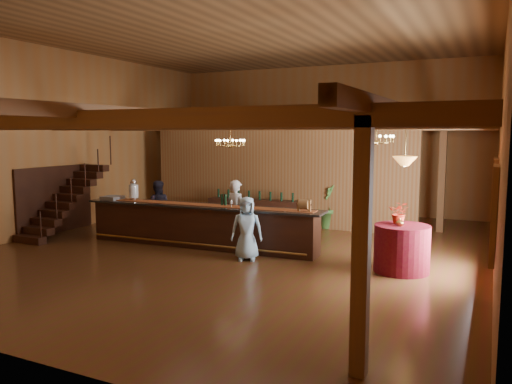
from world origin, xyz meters
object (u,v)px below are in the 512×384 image
at_px(backbar_shelf, 254,213).
at_px(staff_second, 158,207).
at_px(chandelier_right, 377,139).
at_px(bartender, 236,212).
at_px(chandelier_left, 230,142).
at_px(floor_plant, 330,206).
at_px(pendant_lamp, 405,161).
at_px(round_table, 402,249).
at_px(raffle_drum, 304,205).
at_px(tasting_bar, 201,225).
at_px(beverage_dispenser, 134,190).
at_px(guest, 247,228).

xyz_separation_m(backbar_shelf, staff_second, (-2.02, -2.42, 0.37)).
bearing_deg(chandelier_right, bartender, -177.59).
bearing_deg(chandelier_left, bartender, -38.61).
bearing_deg(backbar_shelf, bartender, -79.73).
bearing_deg(backbar_shelf, floor_plant, 10.27).
relative_size(chandelier_left, pendant_lamp, 0.89).
bearing_deg(pendant_lamp, round_table, 0.00).
relative_size(raffle_drum, staff_second, 0.21).
height_order(bartender, staff_second, bartender).
xyz_separation_m(chandelier_left, chandelier_right, (3.97, -0.08, 0.13)).
bearing_deg(staff_second, chandelier_left, 149.85).
bearing_deg(pendant_lamp, chandelier_left, 167.26).
relative_size(round_table, staff_second, 0.74).
distance_m(backbar_shelf, chandelier_left, 3.34).
bearing_deg(staff_second, backbar_shelf, -160.79).
xyz_separation_m(tasting_bar, raffle_drum, (2.86, 0.08, 0.72)).
height_order(beverage_dispenser, chandelier_left, chandelier_left).
xyz_separation_m(chandelier_left, pendant_lamp, (4.79, -1.08, -0.33)).
xyz_separation_m(chandelier_left, staff_second, (-2.45, -0.03, -1.94)).
height_order(round_table, chandelier_right, chandelier_right).
bearing_deg(chandelier_right, pendant_lamp, -50.49).
height_order(backbar_shelf, staff_second, staff_second).
xyz_separation_m(round_table, staff_second, (-7.24, 1.05, 0.28)).
height_order(raffle_drum, pendant_lamp, pendant_lamp).
bearing_deg(chandelier_right, tasting_bar, -169.53).
bearing_deg(floor_plant, chandelier_left, -122.12).
distance_m(beverage_dispenser, guest, 4.00).
height_order(beverage_dispenser, guest, beverage_dispenser).
relative_size(tasting_bar, chandelier_left, 8.39).
xyz_separation_m(raffle_drum, chandelier_right, (1.53, 0.73, 1.57)).
bearing_deg(guest, tasting_bar, 135.00).
bearing_deg(guest, beverage_dispenser, 147.86).
xyz_separation_m(bartender, floor_plant, (1.60, 3.27, -0.17)).
xyz_separation_m(chandelier_right, guest, (-2.66, -1.54, -2.11)).
bearing_deg(guest, raffle_drum, 13.39).
distance_m(chandelier_left, pendant_lamp, 4.92).
distance_m(raffle_drum, chandelier_left, 2.95).
distance_m(backbar_shelf, round_table, 6.27).
height_order(beverage_dispenser, bartender, bartender).
bearing_deg(floor_plant, tasting_bar, -120.62).
distance_m(round_table, guest, 3.53).
relative_size(backbar_shelf, chandelier_right, 3.82).
relative_size(tasting_bar, bartender, 3.85).
relative_size(staff_second, guest, 1.06).
xyz_separation_m(beverage_dispenser, pendant_lamp, (7.37, -0.14, 1.00)).
bearing_deg(chandelier_right, raffle_drum, -154.56).
relative_size(beverage_dispenser, floor_plant, 0.43).
height_order(chandelier_left, guest, chandelier_left).
distance_m(backbar_shelf, chandelier_right, 5.60).
height_order(beverage_dispenser, round_table, beverage_dispenser).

